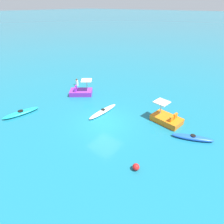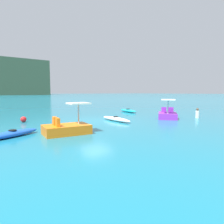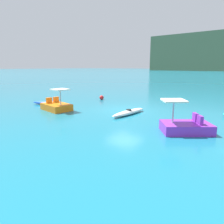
# 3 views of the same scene
# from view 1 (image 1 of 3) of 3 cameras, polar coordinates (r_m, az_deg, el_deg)

# --- Properties ---
(ground_plane) EXTENTS (600.00, 600.00, 0.00)m
(ground_plane) POSITION_cam_1_polar(r_m,az_deg,el_deg) (15.29, -2.33, -3.41)
(ground_plane) COLOR #19728C
(kayak_white) EXTENTS (0.74, 3.48, 0.37)m
(kayak_white) POSITION_cam_1_polar(r_m,az_deg,el_deg) (16.57, -2.83, 0.22)
(kayak_white) COLOR white
(kayak_white) RESTS_ON ground_plane
(kayak_cyan) EXTENTS (1.36, 3.24, 0.37)m
(kayak_cyan) POSITION_cam_1_polar(r_m,az_deg,el_deg) (18.30, -26.87, -0.21)
(kayak_cyan) COLOR #19B7C6
(kayak_cyan) RESTS_ON ground_plane
(kayak_blue) EXTENTS (2.96, 1.70, 0.37)m
(kayak_blue) POSITION_cam_1_polar(r_m,az_deg,el_deg) (14.70, 24.17, -7.40)
(kayak_blue) COLOR blue
(kayak_blue) RESTS_ON ground_plane
(pedal_boat_purple) EXTENTS (2.81, 2.67, 1.68)m
(pedal_boat_purple) POSITION_cam_1_polar(r_m,az_deg,el_deg) (20.27, -9.74, 6.41)
(pedal_boat_purple) COLOR purple
(pedal_boat_purple) RESTS_ON ground_plane
(pedal_boat_orange) EXTENTS (2.61, 1.83, 1.68)m
(pedal_boat_orange) POSITION_cam_1_polar(r_m,az_deg,el_deg) (15.88, 16.90, -1.99)
(pedal_boat_orange) COLOR orange
(pedal_boat_orange) RESTS_ON ground_plane
(buoy_red) EXTENTS (0.43, 0.43, 0.43)m
(buoy_red) POSITION_cam_1_polar(r_m,az_deg,el_deg) (11.43, 7.61, -16.87)
(buoy_red) COLOR red
(buoy_red) RESTS_ON ground_plane
(person_near_shore) EXTENTS (0.44, 0.44, 0.88)m
(person_near_shore) POSITION_cam_1_polar(r_m,az_deg,el_deg) (22.71, -11.05, 9.17)
(person_near_shore) COLOR silver
(person_near_shore) RESTS_ON ground_plane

